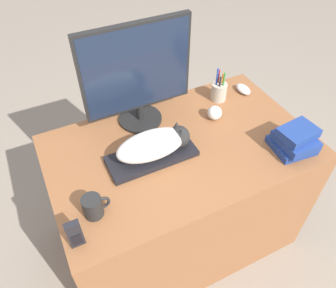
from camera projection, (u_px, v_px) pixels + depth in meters
ground_plane at (209, 286)px, 1.81m from camera, size 12.00×12.00×0.00m
desk at (179, 195)px, 1.78m from camera, size 1.22×0.75×0.76m
keyboard at (152, 156)px, 1.45m from camera, size 0.40×0.16×0.02m
cat at (156, 144)px, 1.41m from camera, size 0.34×0.15×0.12m
monitor at (137, 73)px, 1.45m from camera, size 0.51×0.21×0.50m
computer_mouse at (243, 89)px, 1.79m from camera, size 0.06×0.10×0.04m
coffee_mug at (93, 206)px, 1.22m from camera, size 0.11×0.07×0.09m
pen_cup at (219, 91)px, 1.73m from camera, size 0.08×0.08×0.19m
baseball at (215, 113)px, 1.62m from camera, size 0.07×0.07×0.07m
phone at (75, 234)px, 1.12m from camera, size 0.05×0.03×0.13m
book_stack at (295, 140)px, 1.46m from camera, size 0.19×0.19×0.12m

